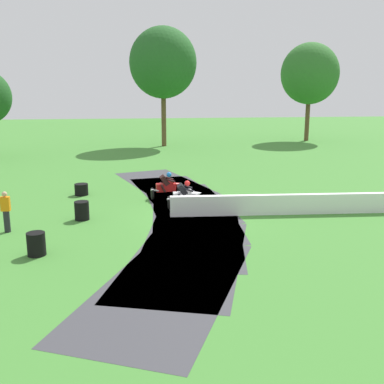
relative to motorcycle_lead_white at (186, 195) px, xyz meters
The scene contains 11 objects.
ground_plane 1.42m from the motorcycle_lead_white, 78.68° to the right, with size 120.00×120.00×0.00m, color #428433.
track_asphalt 1.42m from the motorcycle_lead_white, 105.96° to the right, with size 6.96×23.02×0.01m.
safety_barrier 5.59m from the motorcycle_lead_white, 15.18° to the right, with size 0.30×12.41×0.90m, color white.
motorcycle_lead_white is the anchor object (origin of this frame).
motorcycle_chase_red 2.14m from the motorcycle_lead_white, 109.22° to the left, with size 1.68×0.88×1.42m.
tire_stack_near 7.81m from the motorcycle_lead_white, 136.18° to the right, with size 0.62×0.62×0.80m.
tire_stack_mid_a 4.76m from the motorcycle_lead_white, 164.57° to the right, with size 0.62×0.62×0.80m.
tire_stack_mid_b 6.13m from the motorcycle_lead_white, 146.90° to the left, with size 0.70×0.70×0.60m.
track_marshal 7.77m from the motorcycle_lead_white, 160.06° to the right, with size 0.34×0.24×1.63m.
tree_far_left 23.64m from the motorcycle_lead_white, 89.23° to the left, with size 6.08×6.08×10.74m.
tree_mid_rise 29.90m from the motorcycle_lead_white, 59.08° to the left, with size 5.73×5.73×9.69m.
Camera 1 is at (-2.37, -19.53, 5.67)m, focal length 43.40 mm.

